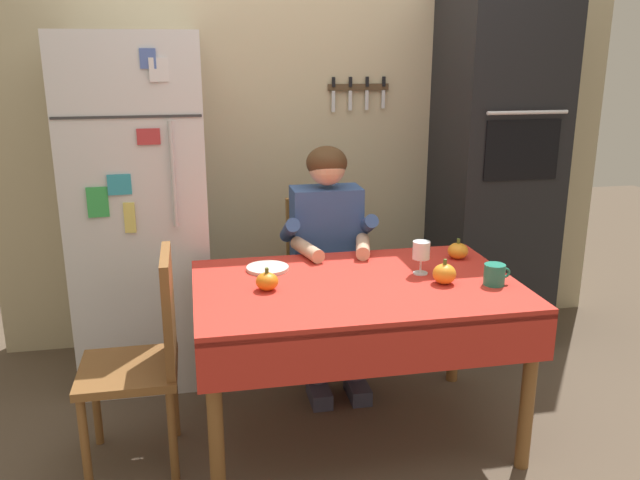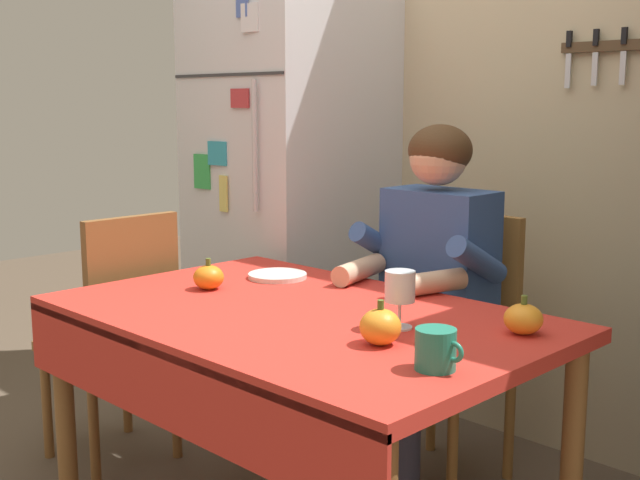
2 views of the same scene
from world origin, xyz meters
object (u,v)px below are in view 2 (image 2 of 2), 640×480
(refrigerator, at_px, (290,199))
(pumpkin_medium, at_px, (523,319))
(coffee_mug, at_px, (436,349))
(pumpkin_large, at_px, (380,327))
(dining_table, at_px, (293,341))
(chair_behind_person, at_px, (457,334))
(chair_left_side, at_px, (119,329))
(serving_tray, at_px, (277,276))
(pumpkin_small, at_px, (209,277))
(wine_glass, at_px, (400,289))
(seated_person, at_px, (425,279))

(refrigerator, distance_m, pumpkin_medium, 1.64)
(coffee_mug, relative_size, pumpkin_medium, 1.19)
(pumpkin_large, bearing_deg, dining_table, 170.59)
(chair_behind_person, distance_m, coffee_mug, 1.11)
(chair_left_side, distance_m, serving_tray, 0.65)
(coffee_mug, distance_m, serving_tray, 1.01)
(chair_left_side, bearing_deg, coffee_mug, -4.23)
(pumpkin_medium, xyz_separation_m, pumpkin_small, (-0.96, -0.25, -0.00))
(chair_behind_person, bearing_deg, wine_glass, -66.03)
(dining_table, height_order, coffee_mug, coffee_mug)
(dining_table, bearing_deg, wine_glass, 14.53)
(refrigerator, height_order, pumpkin_small, refrigerator)
(pumpkin_medium, bearing_deg, coffee_mug, -88.42)
(chair_left_side, xyz_separation_m, coffee_mug, (1.48, -0.11, 0.27))
(coffee_mug, relative_size, pumpkin_large, 1.08)
(seated_person, xyz_separation_m, pumpkin_small, (-0.39, -0.60, 0.04))
(refrigerator, bearing_deg, seated_person, -16.45)
(chair_behind_person, xyz_separation_m, pumpkin_medium, (0.57, -0.53, 0.27))
(seated_person, xyz_separation_m, serving_tray, (-0.35, -0.34, 0.01))
(serving_tray, bearing_deg, chair_left_side, -153.07)
(coffee_mug, bearing_deg, serving_tray, 157.63)
(dining_table, height_order, pumpkin_medium, pumpkin_medium)
(coffee_mug, xyz_separation_m, pumpkin_small, (-0.97, 0.12, -0.01))
(wine_glass, bearing_deg, chair_behind_person, 113.97)
(wine_glass, height_order, pumpkin_small, wine_glass)
(dining_table, height_order, wine_glass, wine_glass)
(chair_left_side, bearing_deg, serving_tray, 26.93)
(coffee_mug, height_order, serving_tray, coffee_mug)
(refrigerator, distance_m, pumpkin_small, 1.05)
(refrigerator, height_order, coffee_mug, refrigerator)
(refrigerator, xyz_separation_m, wine_glass, (1.26, -0.80, -0.06))
(wine_glass, relative_size, serving_tray, 0.78)
(chair_behind_person, bearing_deg, dining_table, -89.71)
(chair_behind_person, distance_m, wine_glass, 0.85)
(chair_left_side, xyz_separation_m, pumpkin_medium, (1.47, 0.27, 0.27))
(refrigerator, bearing_deg, pumpkin_large, -35.59)
(dining_table, relative_size, serving_tray, 7.22)
(seated_person, height_order, pumpkin_medium, seated_person)
(chair_left_side, height_order, pumpkin_medium, chair_left_side)
(dining_table, relative_size, pumpkin_large, 12.73)
(dining_table, distance_m, chair_behind_person, 0.81)
(chair_left_side, height_order, serving_tray, chair_left_side)
(coffee_mug, relative_size, serving_tray, 0.61)
(dining_table, relative_size, chair_left_side, 1.51)
(seated_person, bearing_deg, coffee_mug, -51.18)
(wine_glass, bearing_deg, refrigerator, 147.57)
(chair_behind_person, relative_size, seated_person, 0.75)
(serving_tray, bearing_deg, pumpkin_medium, -0.43)
(coffee_mug, bearing_deg, chair_left_side, 175.77)
(pumpkin_small, bearing_deg, seated_person, 57.00)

